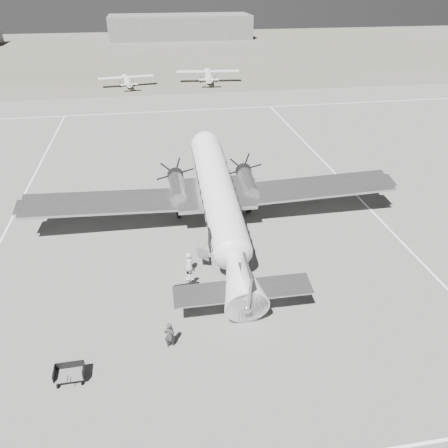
{
  "coord_description": "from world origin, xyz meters",
  "views": [
    {
      "loc": [
        -5.91,
        -23.98,
        17.72
      ],
      "look_at": [
        -1.45,
        2.43,
        2.2
      ],
      "focal_mm": 35.0,
      "sensor_mm": 36.0,
      "label": 1
    }
  ],
  "objects_px": {
    "light_plane_left": "(127,81)",
    "baggage_cart_far": "(70,374)",
    "dc3_airliner": "(220,203)",
    "baggage_cart_near": "(188,294)",
    "light_plane_right": "(208,76)",
    "ground_crew": "(170,335)",
    "hangar_main": "(180,27)",
    "passenger": "(189,262)",
    "ramp_agent": "(190,277)"
  },
  "relations": [
    {
      "from": "light_plane_left",
      "to": "baggage_cart_far",
      "type": "height_order",
      "value": "light_plane_left"
    },
    {
      "from": "dc3_airliner",
      "to": "light_plane_left",
      "type": "distance_m",
      "value": 52.85
    },
    {
      "from": "light_plane_left",
      "to": "baggage_cart_near",
      "type": "xyz_separation_m",
      "value": [
        5.09,
        -59.4,
        -0.53
      ]
    },
    {
      "from": "dc3_airliner",
      "to": "baggage_cart_near",
      "type": "relative_size",
      "value": 17.65
    },
    {
      "from": "dc3_airliner",
      "to": "light_plane_right",
      "type": "height_order",
      "value": "dc3_airliner"
    },
    {
      "from": "dc3_airliner",
      "to": "baggage_cart_far",
      "type": "relative_size",
      "value": 19.65
    },
    {
      "from": "baggage_cart_near",
      "to": "ground_crew",
      "type": "bearing_deg",
      "value": -114.04
    },
    {
      "from": "light_plane_left",
      "to": "light_plane_right",
      "type": "height_order",
      "value": "light_plane_right"
    },
    {
      "from": "ground_crew",
      "to": "hangar_main",
      "type": "bearing_deg",
      "value": -104.53
    },
    {
      "from": "light_plane_right",
      "to": "passenger",
      "type": "height_order",
      "value": "light_plane_right"
    },
    {
      "from": "light_plane_right",
      "to": "light_plane_left",
      "type": "bearing_deg",
      "value": -170.42
    },
    {
      "from": "ramp_agent",
      "to": "baggage_cart_near",
      "type": "bearing_deg",
      "value": -169.48
    },
    {
      "from": "hangar_main",
      "to": "baggage_cart_near",
      "type": "relative_size",
      "value": 24.81
    },
    {
      "from": "ground_crew",
      "to": "light_plane_left",
      "type": "bearing_deg",
      "value": -96.2
    },
    {
      "from": "ramp_agent",
      "to": "passenger",
      "type": "xyz_separation_m",
      "value": [
        0.06,
        1.69,
        -0.03
      ]
    },
    {
      "from": "baggage_cart_far",
      "to": "ground_crew",
      "type": "height_order",
      "value": "ground_crew"
    },
    {
      "from": "hangar_main",
      "to": "baggage_cart_far",
      "type": "distance_m",
      "value": 128.98
    },
    {
      "from": "light_plane_left",
      "to": "ramp_agent",
      "type": "relative_size",
      "value": 6.28
    },
    {
      "from": "hangar_main",
      "to": "dc3_airliner",
      "type": "xyz_separation_m",
      "value": [
        -6.45,
        -115.57,
        -0.45
      ]
    },
    {
      "from": "ramp_agent",
      "to": "light_plane_left",
      "type": "bearing_deg",
      "value": 27.83
    },
    {
      "from": "baggage_cart_near",
      "to": "baggage_cart_far",
      "type": "bearing_deg",
      "value": -144.91
    },
    {
      "from": "baggage_cart_far",
      "to": "dc3_airliner",
      "type": "bearing_deg",
      "value": 51.81
    },
    {
      "from": "dc3_airliner",
      "to": "ground_crew",
      "type": "relative_size",
      "value": 18.33
    },
    {
      "from": "light_plane_left",
      "to": "passenger",
      "type": "height_order",
      "value": "light_plane_left"
    },
    {
      "from": "ground_crew",
      "to": "dc3_airliner",
      "type": "bearing_deg",
      "value": -121.93
    },
    {
      "from": "light_plane_right",
      "to": "ramp_agent",
      "type": "bearing_deg",
      "value": -93.49
    },
    {
      "from": "hangar_main",
      "to": "ramp_agent",
      "type": "distance_m",
      "value": 121.88
    },
    {
      "from": "baggage_cart_far",
      "to": "light_plane_left",
      "type": "bearing_deg",
      "value": 88.21
    },
    {
      "from": "light_plane_right",
      "to": "baggage_cart_far",
      "type": "relative_size",
      "value": 7.53
    },
    {
      "from": "light_plane_right",
      "to": "baggage_cart_near",
      "type": "height_order",
      "value": "light_plane_right"
    },
    {
      "from": "ramp_agent",
      "to": "passenger",
      "type": "bearing_deg",
      "value": 20.37
    },
    {
      "from": "dc3_airliner",
      "to": "passenger",
      "type": "distance_m",
      "value": 5.49
    },
    {
      "from": "light_plane_left",
      "to": "passenger",
      "type": "xyz_separation_m",
      "value": [
        5.43,
        -56.41,
        -0.26
      ]
    },
    {
      "from": "light_plane_right",
      "to": "ground_crew",
      "type": "distance_m",
      "value": 65.05
    },
    {
      "from": "hangar_main",
      "to": "baggage_cart_far",
      "type": "bearing_deg",
      "value": -97.12
    },
    {
      "from": "baggage_cart_near",
      "to": "passenger",
      "type": "relative_size",
      "value": 1.13
    },
    {
      "from": "dc3_airliner",
      "to": "baggage_cart_near",
      "type": "distance_m",
      "value": 8.22
    },
    {
      "from": "passenger",
      "to": "baggage_cart_near",
      "type": "bearing_deg",
      "value": 159.09
    },
    {
      "from": "dc3_airliner",
      "to": "ramp_agent",
      "type": "relative_size",
      "value": 19.29
    },
    {
      "from": "ground_crew",
      "to": "ramp_agent",
      "type": "height_order",
      "value": "ground_crew"
    },
    {
      "from": "baggage_cart_near",
      "to": "ground_crew",
      "type": "relative_size",
      "value": 1.04
    },
    {
      "from": "hangar_main",
      "to": "ground_crew",
      "type": "bearing_deg",
      "value": -94.94
    },
    {
      "from": "baggage_cart_near",
      "to": "baggage_cart_far",
      "type": "xyz_separation_m",
      "value": [
        -6.4,
        -5.16,
        -0.05
      ]
    },
    {
      "from": "hangar_main",
      "to": "ramp_agent",
      "type": "height_order",
      "value": "hangar_main"
    },
    {
      "from": "ramp_agent",
      "to": "passenger",
      "type": "relative_size",
      "value": 1.04
    },
    {
      "from": "ground_crew",
      "to": "ramp_agent",
      "type": "xyz_separation_m",
      "value": [
        1.63,
        4.95,
        -0.04
      ]
    },
    {
      "from": "light_plane_left",
      "to": "ramp_agent",
      "type": "xyz_separation_m",
      "value": [
        5.37,
        -58.1,
        -0.23
      ]
    },
    {
      "from": "ramp_agent",
      "to": "dc3_airliner",
      "type": "bearing_deg",
      "value": -3.1
    },
    {
      "from": "baggage_cart_near",
      "to": "passenger",
      "type": "xyz_separation_m",
      "value": [
        0.34,
        2.99,
        0.27
      ]
    },
    {
      "from": "hangar_main",
      "to": "light_plane_right",
      "type": "height_order",
      "value": "hangar_main"
    }
  ]
}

